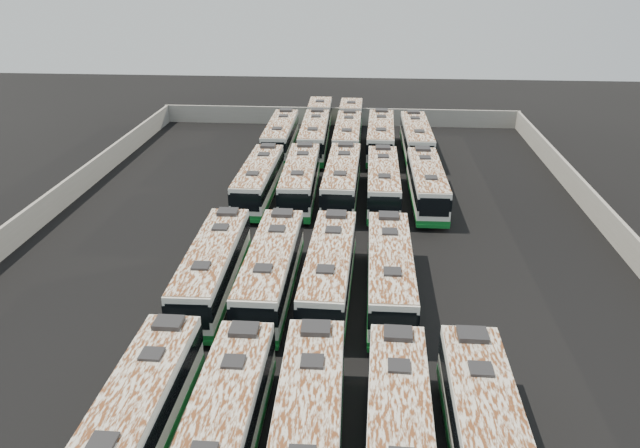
% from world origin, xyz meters
% --- Properties ---
extents(ground, '(140.00, 140.00, 0.00)m').
position_xyz_m(ground, '(0.00, 0.00, 0.00)').
color(ground, black).
rests_on(ground, ground).
extents(perimeter_wall, '(45.20, 73.20, 2.20)m').
position_xyz_m(perimeter_wall, '(0.00, 0.00, 1.10)').
color(perimeter_wall, gray).
rests_on(perimeter_wall, ground).
extents(bus_front_far_left, '(2.76, 12.76, 3.59)m').
position_xyz_m(bus_front_far_left, '(-5.94, -21.92, 1.84)').
color(bus_front_far_left, white).
rests_on(bus_front_far_left, ground).
extents(bus_front_left, '(2.68, 12.65, 3.57)m').
position_xyz_m(bus_front_left, '(-2.12, -22.14, 1.82)').
color(bus_front_left, white).
rests_on(bus_front_left, ground).
extents(bus_front_center, '(3.02, 13.08, 3.67)m').
position_xyz_m(bus_front_center, '(1.46, -22.08, 1.88)').
color(bus_front_center, white).
rests_on(bus_front_center, ground).
extents(bus_front_right, '(2.92, 12.65, 3.55)m').
position_xyz_m(bus_front_right, '(5.19, -21.88, 1.82)').
color(bus_front_right, white).
rests_on(bus_front_right, ground).
extents(bus_front_far_right, '(2.82, 13.07, 3.68)m').
position_xyz_m(bus_front_far_right, '(8.76, -22.10, 1.88)').
color(bus_front_far_right, white).
rests_on(bus_front_far_right, ground).
extents(bus_midfront_far_left, '(2.98, 12.87, 3.61)m').
position_xyz_m(bus_midfront_far_left, '(-5.94, -7.60, 1.85)').
color(bus_midfront_far_left, white).
rests_on(bus_midfront_far_left, ground).
extents(bus_midfront_left, '(2.79, 12.97, 3.65)m').
position_xyz_m(bus_midfront_left, '(-2.21, -7.68, 1.87)').
color(bus_midfront_left, white).
rests_on(bus_midfront_left, ground).
extents(bus_midfront_center, '(3.03, 12.92, 3.63)m').
position_xyz_m(bus_midfront_center, '(1.45, -7.51, 1.85)').
color(bus_midfront_center, white).
rests_on(bus_midfront_center, ground).
extents(bus_midfront_right, '(2.73, 12.89, 3.63)m').
position_xyz_m(bus_midfront_right, '(5.21, -7.52, 1.86)').
color(bus_midfront_right, white).
rests_on(bus_midfront_right, ground).
extents(bus_midback_far_left, '(2.80, 12.57, 3.53)m').
position_xyz_m(bus_midback_far_left, '(-5.83, 9.29, 1.81)').
color(bus_midback_far_left, white).
rests_on(bus_midback_far_left, ground).
extents(bus_midback_left, '(2.98, 12.92, 3.63)m').
position_xyz_m(bus_midback_left, '(-2.18, 9.49, 1.86)').
color(bus_midback_left, white).
rests_on(bus_midback_left, ground).
extents(bus_midback_center, '(3.02, 13.16, 3.70)m').
position_xyz_m(bus_midback_center, '(1.48, 9.54, 1.89)').
color(bus_midback_center, white).
rests_on(bus_midback_center, ground).
extents(bus_midback_right, '(2.70, 12.68, 3.57)m').
position_xyz_m(bus_midback_right, '(5.07, 9.39, 1.83)').
color(bus_midback_right, white).
rests_on(bus_midback_right, ground).
extents(bus_midback_far_right, '(2.80, 12.64, 3.56)m').
position_xyz_m(bus_midback_far_right, '(8.85, 9.35, 1.82)').
color(bus_midback_far_right, white).
rests_on(bus_midback_far_right, ground).
extents(bus_back_far_left, '(2.81, 12.73, 3.58)m').
position_xyz_m(bus_back_far_left, '(-5.86, 23.84, 1.83)').
color(bus_back_far_left, white).
rests_on(bus_back_far_left, ground).
extents(bus_back_left, '(3.13, 20.18, 3.65)m').
position_xyz_m(bus_back_left, '(-2.21, 27.19, 1.87)').
color(bus_back_left, white).
rests_on(bus_back_left, ground).
extents(bus_back_center, '(2.81, 19.85, 3.60)m').
position_xyz_m(bus_back_center, '(1.49, 27.11, 1.84)').
color(bus_back_center, white).
rests_on(bus_back_center, ground).
extents(bus_back_right, '(3.07, 13.19, 3.70)m').
position_xyz_m(bus_back_right, '(5.05, 23.92, 1.89)').
color(bus_back_right, white).
rests_on(bus_back_right, ground).
extents(bus_back_far_right, '(2.91, 13.02, 3.66)m').
position_xyz_m(bus_back_far_right, '(8.87, 23.64, 1.87)').
color(bus_back_far_right, white).
rests_on(bus_back_far_right, ground).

